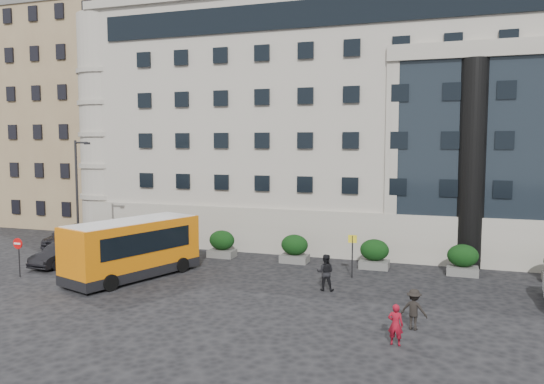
% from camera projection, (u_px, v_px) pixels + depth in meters
% --- Properties ---
extents(ground, '(120.00, 120.00, 0.00)m').
position_uv_depth(ground, '(231.00, 292.00, 27.85)').
color(ground, black).
rests_on(ground, ground).
extents(civic_building, '(44.00, 24.00, 18.00)m').
position_uv_depth(civic_building, '(394.00, 129.00, 45.85)').
color(civic_building, '#A8A194').
rests_on(civic_building, ground).
extents(entrance_column, '(1.80, 1.80, 13.00)m').
position_uv_depth(entrance_column, '(472.00, 164.00, 33.13)').
color(entrance_column, black).
rests_on(entrance_column, ground).
extents(apartment_near, '(14.00, 14.00, 20.00)m').
position_uv_depth(apartment_near, '(89.00, 121.00, 53.43)').
color(apartment_near, '#896E4F').
rests_on(apartment_near, ground).
extents(apartment_far, '(13.00, 13.00, 22.00)m').
position_uv_depth(apartment_far, '(156.00, 119.00, 71.27)').
color(apartment_far, '#80624A').
rests_on(apartment_far, ground).
extents(hedge_a, '(1.80, 1.26, 1.84)m').
position_uv_depth(hedge_a, '(222.00, 244.00, 36.39)').
color(hedge_a, '#535351').
rests_on(hedge_a, ground).
extents(hedge_b, '(1.80, 1.26, 1.84)m').
position_uv_depth(hedge_b, '(295.00, 248.00, 34.74)').
color(hedge_b, '#535351').
rests_on(hedge_b, ground).
extents(hedge_c, '(1.80, 1.26, 1.84)m').
position_uv_depth(hedge_c, '(374.00, 254.00, 33.08)').
color(hedge_c, '#535351').
rests_on(hedge_c, ground).
extents(hedge_d, '(1.80, 1.26, 1.84)m').
position_uv_depth(hedge_d, '(463.00, 260.00, 31.42)').
color(hedge_d, '#535351').
rests_on(hedge_d, ground).
extents(street_lamp, '(1.16, 0.18, 8.00)m').
position_uv_depth(street_lamp, '(78.00, 197.00, 34.08)').
color(street_lamp, '#262628').
rests_on(street_lamp, ground).
extents(bus_stop_sign, '(0.50, 0.08, 2.52)m').
position_uv_depth(bus_stop_sign, '(352.00, 249.00, 30.65)').
color(bus_stop_sign, '#262628').
rests_on(bus_stop_sign, ground).
extents(no_entry_sign, '(0.64, 0.16, 2.32)m').
position_uv_depth(no_entry_sign, '(18.00, 249.00, 30.86)').
color(no_entry_sign, '#262628').
rests_on(no_entry_sign, ground).
extents(minibus, '(5.23, 8.54, 3.37)m').
position_uv_depth(minibus, '(133.00, 246.00, 30.78)').
color(minibus, '#D16A09').
rests_on(minibus, ground).
extents(red_truck, '(3.27, 5.55, 2.81)m').
position_uv_depth(red_truck, '(147.00, 218.00, 45.05)').
color(red_truck, '#99160B').
rests_on(red_truck, ground).
extents(parked_car_b, '(1.69, 4.41, 1.44)m').
position_uv_depth(parked_car_b, '(61.00, 254.00, 33.96)').
color(parked_car_b, black).
rests_on(parked_car_b, ground).
extents(parked_car_c, '(2.40, 4.85, 1.36)m').
position_uv_depth(parked_car_c, '(67.00, 236.00, 40.59)').
color(parked_car_c, black).
rests_on(parked_car_c, ground).
extents(parked_car_d, '(2.98, 5.07, 1.32)m').
position_uv_depth(parked_car_d, '(155.00, 225.00, 46.54)').
color(parked_car_d, black).
rests_on(parked_car_d, ground).
extents(pedestrian_a, '(0.63, 0.45, 1.63)m').
position_uv_depth(pedestrian_a, '(396.00, 325.00, 20.54)').
color(pedestrian_a, maroon).
rests_on(pedestrian_a, ground).
extents(pedestrian_b, '(1.03, 0.85, 1.95)m').
position_uv_depth(pedestrian_b, '(325.00, 272.00, 28.14)').
color(pedestrian_b, black).
rests_on(pedestrian_b, ground).
extents(pedestrian_c, '(1.23, 0.85, 1.73)m').
position_uv_depth(pedestrian_c, '(414.00, 309.00, 22.26)').
color(pedestrian_c, black).
rests_on(pedestrian_c, ground).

